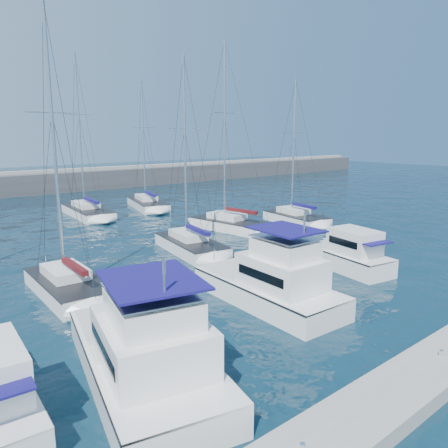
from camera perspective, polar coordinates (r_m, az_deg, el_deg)
ground at (r=25.36m, az=2.91°, el=-8.84°), size 220.00×220.00×0.00m
breakwater at (r=71.76m, az=-26.35°, el=4.23°), size 160.00×6.00×4.45m
dock at (r=19.33m, az=26.39°, el=-16.00°), size 40.00×2.20×0.60m
dock_cleat_near_port at (r=13.18m, az=10.19°, el=-26.80°), size 0.16×0.16×0.25m
dock_cleat_centre at (r=19.14m, az=26.51°, el=-14.86°), size 0.16×0.16×0.25m
motor_yacht_port_inner at (r=16.52m, az=-10.05°, el=-16.50°), size 5.94×10.06×4.69m
motor_yacht_stbd_inner at (r=23.29m, az=6.34°, el=-7.83°), size 3.91×8.99×4.69m
motor_yacht_stbd_outer at (r=30.34m, az=15.84°, el=-3.94°), size 3.63×6.99×3.20m
sailboat_mid_b at (r=26.25m, az=-19.63°, el=-7.53°), size 3.26×7.26×16.06m
sailboat_mid_c at (r=33.54m, az=-4.37°, el=-2.75°), size 4.15×7.94×14.87m
sailboat_mid_d at (r=41.20m, az=0.84°, el=0.04°), size 4.39×8.29×17.31m
sailboat_mid_e at (r=44.69m, az=9.35°, el=0.77°), size 3.99×7.43×14.36m
sailboat_back_b at (r=50.13m, az=-17.41°, el=1.58°), size 3.92×9.59×17.56m
sailboat_back_c at (r=53.89m, az=-9.96°, el=2.60°), size 5.22×9.34×15.45m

